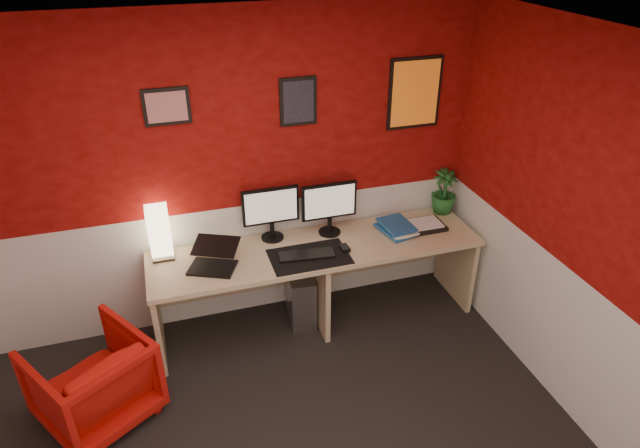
{
  "coord_description": "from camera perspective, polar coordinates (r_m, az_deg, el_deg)",
  "views": [
    {
      "loc": [
        -0.43,
        -2.11,
        3.02
      ],
      "look_at": [
        0.6,
        1.21,
        1.05
      ],
      "focal_mm": 31.08,
      "sensor_mm": 36.0,
      "label": 1
    }
  ],
  "objects": [
    {
      "name": "art_right",
      "position": [
        4.5,
        9.72,
        13.14
      ],
      "size": [
        0.44,
        0.02,
        0.56
      ],
      "primitive_type": "cube",
      "color": "orange",
      "rests_on": "wall_back"
    },
    {
      "name": "book_top",
      "position": [
        4.49,
        6.6,
        -0.38
      ],
      "size": [
        0.25,
        0.32,
        0.03
      ],
      "primitive_type": "imported",
      "rotation": [
        0.0,
        0.0,
        0.08
      ],
      "color": "#205693",
      "rests_on": "book_middle"
    },
    {
      "name": "armchair",
      "position": [
        4.09,
        -22.35,
        -14.73
      ],
      "size": [
        0.93,
        0.94,
        0.62
      ],
      "primitive_type": "imported",
      "rotation": [
        0.0,
        0.0,
        3.71
      ],
      "color": "#B8110A",
      "rests_on": "ground"
    },
    {
      "name": "art_left",
      "position": [
        4.02,
        -15.52,
        11.58
      ],
      "size": [
        0.32,
        0.02,
        0.26
      ],
      "primitive_type": "cube",
      "color": "red",
      "rests_on": "wall_back"
    },
    {
      "name": "book_middle",
      "position": [
        4.5,
        6.93,
        -0.69
      ],
      "size": [
        0.23,
        0.3,
        0.02
      ],
      "primitive_type": "imported",
      "rotation": [
        0.0,
        0.0,
        0.04
      ],
      "color": "silver",
      "rests_on": "book_bottom"
    },
    {
      "name": "art_center",
      "position": [
        4.17,
        -2.27,
        12.5
      ],
      "size": [
        0.28,
        0.02,
        0.36
      ],
      "primitive_type": "cube",
      "color": "black",
      "rests_on": "wall_back"
    },
    {
      "name": "wall_back",
      "position": [
        4.27,
        -9.94,
        4.6
      ],
      "size": [
        4.0,
        0.01,
        2.5
      ],
      "primitive_type": "cube",
      "color": "maroon",
      "rests_on": "ground"
    },
    {
      "name": "mouse",
      "position": [
        4.28,
        2.55,
        -2.49
      ],
      "size": [
        0.07,
        0.1,
        0.03
      ],
      "primitive_type": "cube",
      "rotation": [
        0.0,
        0.0,
        0.07
      ],
      "color": "black",
      "rests_on": "desk_mat"
    },
    {
      "name": "ceiling",
      "position": [
        2.22,
        -5.76,
        15.81
      ],
      "size": [
        4.0,
        3.5,
        0.01
      ],
      "primitive_type": "cube",
      "color": "white",
      "rests_on": "ground"
    },
    {
      "name": "wainscot_right",
      "position": [
        4.09,
        24.99,
        -11.87
      ],
      "size": [
        0.01,
        3.5,
        1.0
      ],
      "primitive_type": "cube",
      "color": "silver",
      "rests_on": "ground"
    },
    {
      "name": "potted_plant",
      "position": [
        4.86,
        12.65,
        3.27
      ],
      "size": [
        0.22,
        0.22,
        0.39
      ],
      "primitive_type": "imported",
      "rotation": [
        0.0,
        0.0,
        0.03
      ],
      "color": "#19591E",
      "rests_on": "desk"
    },
    {
      "name": "wainscot_back",
      "position": [
        4.63,
        -9.14,
        -3.86
      ],
      "size": [
        4.0,
        0.01,
        1.0
      ],
      "primitive_type": "cube",
      "color": "silver",
      "rests_on": "ground"
    },
    {
      "name": "desk",
      "position": [
        4.54,
        -0.3,
        -6.27
      ],
      "size": [
        2.6,
        0.65,
        0.73
      ],
      "primitive_type": "cube",
      "color": "tan",
      "rests_on": "ground"
    },
    {
      "name": "zen_tray",
      "position": [
        4.66,
        10.52,
        -0.19
      ],
      "size": [
        0.35,
        0.25,
        0.03
      ],
      "primitive_type": "cube",
      "rotation": [
        0.0,
        0.0,
        0.0
      ],
      "color": "black",
      "rests_on": "desk"
    },
    {
      "name": "pc_tower",
      "position": [
        4.68,
        -2.09,
        -7.19
      ],
      "size": [
        0.24,
        0.47,
        0.45
      ],
      "primitive_type": "cube",
      "rotation": [
        0.0,
        0.0,
        -0.09
      ],
      "color": "#99999E",
      "rests_on": "ground"
    },
    {
      "name": "wall_right",
      "position": [
        3.68,
        27.49,
        -2.94
      ],
      "size": [
        0.01,
        3.5,
        2.5
      ],
      "primitive_type": "cube",
      "color": "maroon",
      "rests_on": "ground"
    },
    {
      "name": "keyboard",
      "position": [
        4.21,
        -1.39,
        -3.19
      ],
      "size": [
        0.43,
        0.19,
        0.02
      ],
      "primitive_type": "cube",
      "rotation": [
        0.0,
        0.0,
        -0.12
      ],
      "color": "black",
      "rests_on": "desk_mat"
    },
    {
      "name": "desk_mat",
      "position": [
        4.21,
        -1.1,
        -3.37
      ],
      "size": [
        0.6,
        0.38,
        0.01
      ],
      "primitive_type": "cube",
      "color": "black",
      "rests_on": "desk"
    },
    {
      "name": "laptop",
      "position": [
        4.09,
        -11.14,
        -3.27
      ],
      "size": [
        0.4,
        0.35,
        0.22
      ],
      "primitive_type": "cube",
      "rotation": [
        0.0,
        0.0,
        -0.44
      ],
      "color": "black",
      "rests_on": "desk"
    },
    {
      "name": "monitor_right",
      "position": [
        4.38,
        1.02,
        2.37
      ],
      "size": [
        0.45,
        0.06,
        0.58
      ],
      "primitive_type": "cube",
      "color": "black",
      "rests_on": "desk"
    },
    {
      "name": "shoji_lamp",
      "position": [
        4.27,
        -16.17,
        -1.01
      ],
      "size": [
        0.16,
        0.16,
        0.4
      ],
      "primitive_type": "cube",
      "color": "#FFE5B2",
      "rests_on": "desk"
    },
    {
      "name": "monitor_left",
      "position": [
        4.32,
        -5.07,
        1.85
      ],
      "size": [
        0.45,
        0.06,
        0.58
      ],
      "primitive_type": "cube",
      "color": "black",
      "rests_on": "desk"
    },
    {
      "name": "book_bottom",
      "position": [
        4.5,
        6.62,
        -1.0
      ],
      "size": [
        0.3,
        0.36,
        0.03
      ],
      "primitive_type": "imported",
      "rotation": [
        0.0,
        0.0,
        0.2
      ],
      "color": "#205693",
      "rests_on": "desk"
    }
  ]
}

